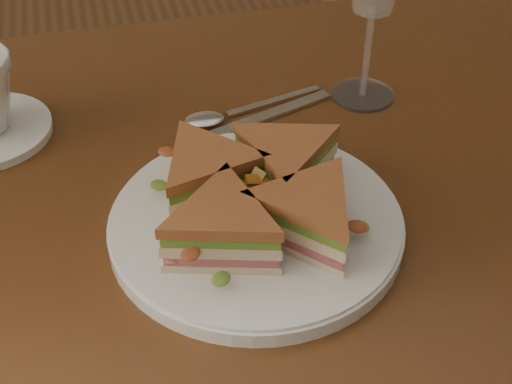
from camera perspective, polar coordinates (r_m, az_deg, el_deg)
table at (r=0.84m, az=0.42°, el=-4.10°), size 1.20×0.80×0.75m
plate at (r=0.71m, az=0.00°, el=-2.61°), size 0.29×0.29×0.02m
sandwich_wedges at (r=0.68m, az=0.00°, el=-0.32°), size 0.26×0.26×0.06m
crisps_mound at (r=0.69m, az=0.00°, el=-0.58°), size 0.09×0.09×0.05m
spoon at (r=0.87m, az=-2.75°, el=6.15°), size 0.18×0.06×0.01m
knife at (r=0.86m, az=-0.43°, el=5.61°), size 0.21×0.08×0.00m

